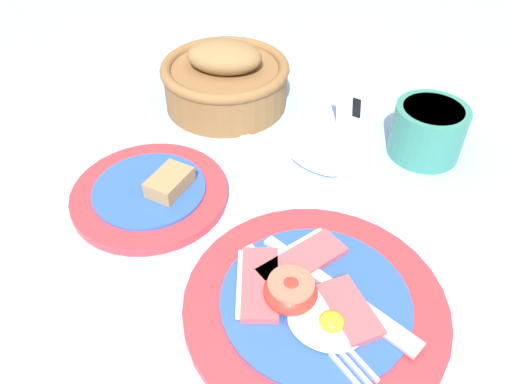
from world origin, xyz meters
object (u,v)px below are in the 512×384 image
sugar_cup (428,130)px  bread_basket (225,79)px  number_card (360,106)px  teaspoon_by_saucer (298,158)px  breakfast_plate (312,302)px  bread_plate (151,193)px

sugar_cup → bread_basket: size_ratio=0.50×
sugar_cup → number_card: bearing=171.5°
sugar_cup → teaspoon_by_saucer: bearing=-146.5°
sugar_cup → breakfast_plate: bearing=-96.7°
bread_plate → number_card: 0.31m
number_card → teaspoon_by_saucer: number_card is taller
breakfast_plate → bread_basket: bearing=132.5°
breakfast_plate → sugar_cup: sugar_cup is taller
bread_basket → teaspoon_by_saucer: size_ratio=0.98×
sugar_cup → number_card: 0.10m
breakfast_plate → bread_basket: 0.39m
teaspoon_by_saucer → breakfast_plate: bearing=-53.1°
breakfast_plate → teaspoon_by_saucer: (-0.11, 0.21, -0.01)m
number_card → teaspoon_by_saucer: size_ratio=0.38×
teaspoon_by_saucer → sugar_cup: bearing=43.4°
bread_plate → number_card: size_ratio=2.57×
sugar_cup → teaspoon_by_saucer: 0.17m
teaspoon_by_saucer → number_card: bearing=77.8°
bread_basket → teaspoon_by_saucer: bearing=-26.6°
bread_basket → bread_plate: bearing=-83.4°
bread_basket → teaspoon_by_saucer: 0.18m
breakfast_plate → bread_plate: 0.24m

